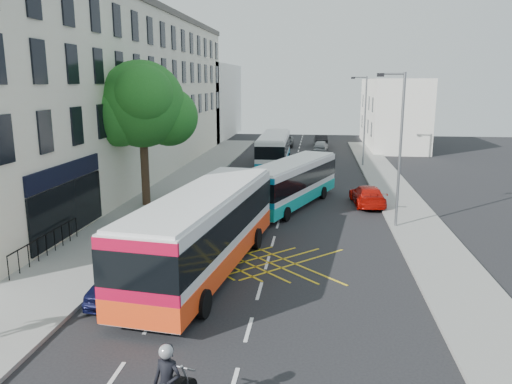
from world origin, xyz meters
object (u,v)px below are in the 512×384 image
(parked_car_blue, at_px, (123,277))
(distant_car_silver, at_px, (321,146))
(lamp_far, at_px, (364,116))
(red_hatchback, at_px, (367,195))
(distant_car_grey, at_px, (284,141))
(parked_car_silver, at_px, (171,230))
(bus_mid, at_px, (291,183))
(bus_far, at_px, (274,150))
(lamp_near, at_px, (399,142))
(street_tree, at_px, (141,105))
(distant_car_dark, at_px, (321,140))
(bus_near, at_px, (205,230))

(parked_car_blue, distance_m, distant_car_silver, 40.23)
(lamp_far, xyz_separation_m, red_hatchback, (-0.92, -14.97, -3.98))
(distant_car_grey, bearing_deg, parked_car_silver, -95.68)
(lamp_far, distance_m, distant_car_grey, 16.52)
(bus_mid, relative_size, parked_car_blue, 2.50)
(lamp_far, relative_size, bus_far, 0.75)
(lamp_near, xyz_separation_m, parked_car_blue, (-11.10, -9.93, -3.91))
(bus_far, bearing_deg, distant_car_grey, 89.42)
(bus_far, bearing_deg, parked_car_blue, -96.81)
(lamp_far, xyz_separation_m, bus_far, (-8.05, -1.00, -3.04))
(lamp_near, distance_m, red_hatchback, 6.48)
(bus_mid, bearing_deg, bus_far, 119.10)
(lamp_far, relative_size, bus_mid, 0.77)
(parked_car_blue, xyz_separation_m, parked_car_silver, (0.00, 6.03, -0.05))
(bus_far, bearing_deg, lamp_far, 6.28)
(lamp_far, bearing_deg, bus_mid, -109.93)
(parked_car_blue, bearing_deg, lamp_far, 68.96)
(street_tree, height_order, distant_car_silver, street_tree)
(parked_car_blue, bearing_deg, parked_car_silver, 89.31)
(parked_car_silver, distance_m, distant_car_dark, 39.30)
(street_tree, relative_size, bus_far, 0.82)
(bus_near, relative_size, distant_car_grey, 2.53)
(street_tree, relative_size, red_hatchback, 2.00)
(street_tree, relative_size, lamp_near, 1.10)
(bus_near, bearing_deg, parked_car_silver, 133.61)
(lamp_far, height_order, distant_car_grey, lamp_far)
(parked_car_silver, bearing_deg, lamp_far, 68.34)
(red_hatchback, relative_size, distant_car_silver, 1.15)
(lamp_near, relative_size, distant_car_grey, 1.66)
(red_hatchback, distance_m, distant_car_dark, 29.79)
(bus_mid, bearing_deg, distant_car_grey, 114.73)
(parked_car_blue, height_order, distant_car_dark, parked_car_blue)
(lamp_near, distance_m, distant_car_grey, 35.02)
(lamp_far, relative_size, distant_car_grey, 1.66)
(parked_car_silver, bearing_deg, bus_near, -50.45)
(bus_near, distance_m, parked_car_blue, 3.79)
(bus_mid, bearing_deg, lamp_far, 90.19)
(bus_mid, relative_size, distant_car_grey, 2.14)
(bus_far, xyz_separation_m, red_hatchback, (7.13, -13.97, -0.94))
(lamp_near, xyz_separation_m, distant_car_dark, (-3.70, 34.69, -3.92))
(bus_near, height_order, distant_car_grey, bus_near)
(bus_near, relative_size, red_hatchback, 2.77)
(street_tree, relative_size, distant_car_silver, 2.31)
(bus_far, xyz_separation_m, parked_car_blue, (-3.05, -28.93, -0.88))
(bus_mid, height_order, distant_car_grey, bus_mid)
(bus_mid, bearing_deg, parked_car_silver, -103.35)
(distant_car_grey, height_order, distant_car_silver, distant_car_grey)
(bus_near, bearing_deg, lamp_near, 47.28)
(distant_car_dark, bearing_deg, distant_car_silver, 86.72)
(red_hatchback, xyz_separation_m, distant_car_silver, (-2.78, 24.58, 0.01))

